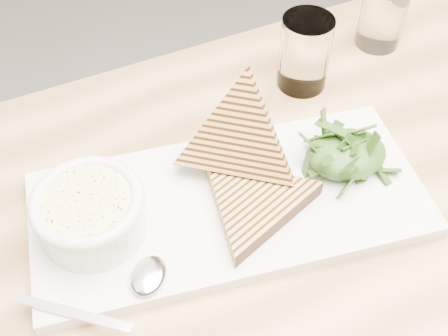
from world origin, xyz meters
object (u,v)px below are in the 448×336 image
object	(u,v)px
glass_far	(383,14)
table_top	(353,230)
soup_bowl	(92,218)
platter	(229,204)
glass_near	(305,53)

from	to	relation	value
glass_far	table_top	bearing A→B (deg)	-121.44
soup_bowl	glass_far	distance (m)	0.51
soup_bowl	glass_far	xyz separation A→B (m)	(0.46, 0.22, 0.01)
platter	glass_near	distance (m)	0.24
platter	glass_far	size ratio (longest dim) A/B	4.46
table_top	glass_near	world-z (taller)	glass_near
table_top	glass_near	bearing A→B (deg)	82.57
soup_bowl	glass_near	distance (m)	0.36
platter	glass_far	xyz separation A→B (m)	(0.31, 0.23, 0.04)
table_top	glass_far	bearing A→B (deg)	58.56
platter	glass_near	world-z (taller)	glass_near
platter	table_top	bearing A→B (deg)	-23.70
table_top	glass_near	xyz separation A→B (m)	(0.03, 0.23, 0.07)
soup_bowl	glass_near	bearing A→B (deg)	28.69
soup_bowl	glass_far	bearing A→B (deg)	25.88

